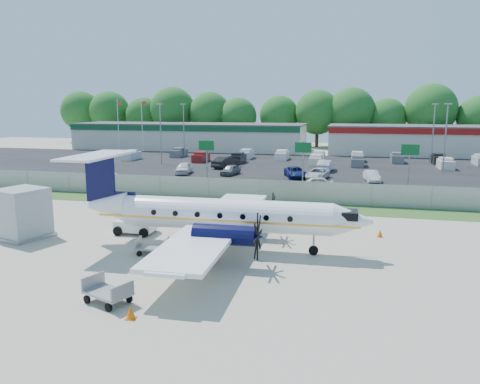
% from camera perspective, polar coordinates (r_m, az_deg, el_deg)
% --- Properties ---
extents(ground, '(170.00, 170.00, 0.00)m').
position_cam_1_polar(ground, '(30.50, -2.65, -6.26)').
color(ground, '#B1AB96').
rests_on(ground, ground).
extents(grass_verge, '(170.00, 4.00, 0.02)m').
position_cam_1_polar(grass_verge, '(41.79, 1.92, -1.63)').
color(grass_verge, '#2D561E').
rests_on(grass_verge, ground).
extents(access_road, '(170.00, 8.00, 0.02)m').
position_cam_1_polar(access_road, '(48.54, 3.59, 0.07)').
color(access_road, black).
rests_on(access_road, ground).
extents(parking_lot, '(170.00, 32.00, 0.02)m').
position_cam_1_polar(parking_lot, '(69.08, 6.62, 3.15)').
color(parking_lot, black).
rests_on(parking_lot, ground).
extents(perimeter_fence, '(120.00, 0.06, 1.99)m').
position_cam_1_polar(perimeter_fence, '(43.52, 2.46, 0.19)').
color(perimeter_fence, gray).
rests_on(perimeter_fence, ground).
extents(building_west, '(46.40, 12.40, 5.24)m').
position_cam_1_polar(building_west, '(95.79, -6.18, 6.77)').
color(building_west, beige).
rests_on(building_west, ground).
extents(building_east, '(44.40, 12.40, 5.24)m').
position_cam_1_polar(building_east, '(91.96, 24.79, 5.72)').
color(building_east, beige).
rests_on(building_east, ground).
extents(sign_left, '(1.80, 0.26, 5.00)m').
position_cam_1_polar(sign_left, '(53.70, -4.10, 4.95)').
color(sign_left, gray).
rests_on(sign_left, ground).
extents(sign_mid, '(1.80, 0.26, 5.00)m').
position_cam_1_polar(sign_mid, '(51.46, 7.70, 4.64)').
color(sign_mid, gray).
rests_on(sign_mid, ground).
extents(sign_right, '(1.80, 0.26, 5.00)m').
position_cam_1_polar(sign_right, '(51.53, 19.98, 4.11)').
color(sign_right, gray).
rests_on(sign_right, ground).
extents(flagpole_west, '(1.06, 0.12, 10.00)m').
position_cam_1_polar(flagpole_west, '(94.07, -14.60, 8.27)').
color(flagpole_west, white).
rests_on(flagpole_west, ground).
extents(flagpole_east, '(1.06, 0.12, 10.00)m').
position_cam_1_polar(flagpole_east, '(91.83, -11.82, 8.34)').
color(flagpole_east, white).
rests_on(flagpole_east, ground).
extents(light_pole_nw, '(0.90, 0.35, 9.09)m').
position_cam_1_polar(light_pole_nw, '(71.88, -9.66, 7.53)').
color(light_pole_nw, gray).
rests_on(light_pole_nw, ground).
extents(light_pole_ne, '(0.90, 0.35, 9.09)m').
position_cam_1_polar(light_pole_ne, '(67.17, 23.80, 6.60)').
color(light_pole_ne, gray).
rests_on(light_pole_ne, ground).
extents(light_pole_sw, '(0.90, 0.35, 9.09)m').
position_cam_1_polar(light_pole_sw, '(81.16, -6.88, 7.93)').
color(light_pole_sw, gray).
rests_on(light_pole_sw, ground).
extents(light_pole_se, '(0.90, 0.35, 9.09)m').
position_cam_1_polar(light_pole_se, '(77.03, 22.51, 7.08)').
color(light_pole_se, gray).
rests_on(light_pole_se, ground).
extents(tree_line, '(112.00, 6.00, 14.00)m').
position_cam_1_polar(tree_line, '(102.74, 8.94, 5.49)').
color(tree_line, '#1C5D1B').
rests_on(tree_line, ground).
extents(aircraft, '(18.43, 18.20, 5.73)m').
position_cam_1_polar(aircraft, '(28.75, -2.50, -2.74)').
color(aircraft, white).
rests_on(aircraft, ground).
extents(pushback_tug, '(2.70, 1.95, 1.44)m').
position_cam_1_polar(pushback_tug, '(33.37, -12.41, -3.80)').
color(pushback_tug, white).
rests_on(pushback_tug, ground).
extents(baggage_cart_near, '(1.99, 1.34, 0.98)m').
position_cam_1_polar(baggage_cart_near, '(28.70, -10.63, -6.57)').
color(baggage_cart_near, gray).
rests_on(baggage_cart_near, ground).
extents(baggage_cart_far, '(2.44, 1.97, 1.11)m').
position_cam_1_polar(baggage_cart_far, '(22.36, -15.83, -11.65)').
color(baggage_cart_far, gray).
rests_on(baggage_cart_far, ground).
extents(service_container, '(3.74, 3.74, 3.34)m').
position_cam_1_polar(service_container, '(34.69, -25.02, -2.53)').
color(service_container, '#AAADB1').
rests_on(service_container, ground).
extents(cone_nose, '(0.37, 0.37, 0.52)m').
position_cam_1_polar(cone_nose, '(33.20, 16.70, -4.86)').
color(cone_nose, '#D85E06').
rests_on(cone_nose, ground).
extents(cone_port_wing, '(0.42, 0.42, 0.60)m').
position_cam_1_polar(cone_port_wing, '(20.70, -13.18, -14.09)').
color(cone_port_wing, '#D85E06').
rests_on(cone_port_wing, ground).
extents(cone_starboard_wing, '(0.39, 0.39, 0.55)m').
position_cam_1_polar(cone_starboard_wing, '(39.19, -8.32, -2.18)').
color(cone_starboard_wing, '#D85E06').
rests_on(cone_starboard_wing, ground).
extents(road_car_west, '(5.24, 2.61, 1.65)m').
position_cam_1_polar(road_car_west, '(53.47, -15.79, 0.65)').
color(road_car_west, beige).
rests_on(road_car_west, ground).
extents(road_car_mid, '(4.28, 2.41, 1.37)m').
position_cam_1_polar(road_car_mid, '(50.18, 9.02, 0.29)').
color(road_car_mid, beige).
rests_on(road_car_mid, ground).
extents(parked_car_a, '(2.41, 4.58, 1.49)m').
position_cam_1_polar(parked_car_a, '(61.49, -6.84, 2.22)').
color(parked_car_a, silver).
rests_on(parked_car_a, ground).
extents(parked_car_b, '(2.20, 4.05, 1.31)m').
position_cam_1_polar(parked_car_b, '(60.05, -1.16, 2.10)').
color(parked_car_b, '#595B5E').
rests_on(parked_car_b, ground).
extents(parked_car_c, '(3.60, 5.26, 1.34)m').
position_cam_1_polar(parked_car_c, '(58.17, 6.77, 1.75)').
color(parked_car_c, navy).
rests_on(parked_car_c, ground).
extents(parked_car_d, '(2.92, 5.01, 1.31)m').
position_cam_1_polar(parked_car_d, '(57.40, 9.41, 1.56)').
color(parked_car_d, silver).
rests_on(parked_car_d, ground).
extents(parked_car_e, '(2.00, 4.09, 1.29)m').
position_cam_1_polar(parked_car_e, '(56.95, 15.74, 1.24)').
color(parked_car_e, silver).
rests_on(parked_car_e, ground).
extents(parked_car_f, '(3.46, 5.25, 1.63)m').
position_cam_1_polar(parked_car_f, '(66.70, -1.67, 2.94)').
color(parked_car_f, black).
rests_on(parked_car_f, ground).
extents(parked_car_g, '(2.25, 4.92, 1.57)m').
position_cam_1_polar(parked_car_g, '(64.53, 10.39, 2.51)').
color(parked_car_g, silver).
rests_on(parked_car_g, ground).
extents(far_parking_rows, '(56.00, 10.00, 1.60)m').
position_cam_1_polar(far_parking_rows, '(74.01, 7.09, 3.62)').
color(far_parking_rows, gray).
rests_on(far_parking_rows, ground).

